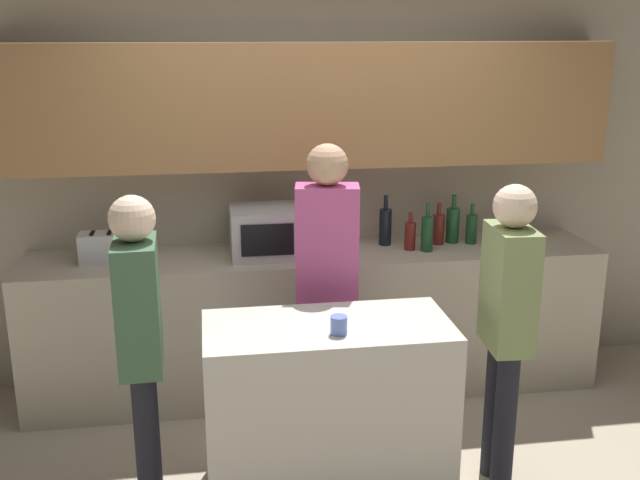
{
  "coord_description": "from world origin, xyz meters",
  "views": [
    {
      "loc": [
        -0.66,
        -3.04,
        2.29
      ],
      "look_at": [
        -0.11,
        0.5,
        1.26
      ],
      "focal_mm": 42.0,
      "sensor_mm": 36.0,
      "label": 1
    }
  ],
  "objects_px": {
    "person_left": "(140,333)",
    "microwave": "(273,231)",
    "potted_plant": "(513,214)",
    "bottle_3": "(438,228)",
    "bottle_0": "(385,226)",
    "bottle_1": "(410,235)",
    "cup_0": "(339,325)",
    "toaster": "(102,248)",
    "bottle_4": "(453,224)",
    "bottle_2": "(427,233)",
    "bottle_5": "(471,228)",
    "person_center": "(327,268)",
    "person_right": "(507,314)"
  },
  "relations": [
    {
      "from": "toaster",
      "to": "person_left",
      "type": "relative_size",
      "value": 0.16
    },
    {
      "from": "person_center",
      "to": "cup_0",
      "type": "bearing_deg",
      "value": 94.15
    },
    {
      "from": "person_left",
      "to": "person_right",
      "type": "height_order",
      "value": "person_left"
    },
    {
      "from": "bottle_0",
      "to": "person_center",
      "type": "xyz_separation_m",
      "value": [
        -0.5,
        -0.7,
        -0.03
      ]
    },
    {
      "from": "person_center",
      "to": "person_right",
      "type": "height_order",
      "value": "person_center"
    },
    {
      "from": "potted_plant",
      "to": "person_right",
      "type": "height_order",
      "value": "person_right"
    },
    {
      "from": "bottle_0",
      "to": "bottle_3",
      "type": "height_order",
      "value": "bottle_0"
    },
    {
      "from": "microwave",
      "to": "person_left",
      "type": "distance_m",
      "value": 1.38
    },
    {
      "from": "person_right",
      "to": "bottle_3",
      "type": "bearing_deg",
      "value": 1.74
    },
    {
      "from": "microwave",
      "to": "bottle_5",
      "type": "bearing_deg",
      "value": 2.33
    },
    {
      "from": "bottle_1",
      "to": "bottle_2",
      "type": "relative_size",
      "value": 0.8
    },
    {
      "from": "bottle_1",
      "to": "person_right",
      "type": "height_order",
      "value": "person_right"
    },
    {
      "from": "bottle_2",
      "to": "bottle_0",
      "type": "bearing_deg",
      "value": 141.49
    },
    {
      "from": "toaster",
      "to": "bottle_4",
      "type": "xyz_separation_m",
      "value": [
        2.21,
        0.09,
        0.03
      ]
    },
    {
      "from": "bottle_0",
      "to": "bottle_4",
      "type": "height_order",
      "value": "bottle_0"
    },
    {
      "from": "microwave",
      "to": "person_right",
      "type": "relative_size",
      "value": 0.33
    },
    {
      "from": "toaster",
      "to": "cup_0",
      "type": "height_order",
      "value": "toaster"
    },
    {
      "from": "bottle_0",
      "to": "bottle_1",
      "type": "bearing_deg",
      "value": -47.21
    },
    {
      "from": "bottle_2",
      "to": "bottle_3",
      "type": "xyz_separation_m",
      "value": [
        0.12,
        0.15,
        -0.01
      ]
    },
    {
      "from": "potted_plant",
      "to": "bottle_3",
      "type": "bearing_deg",
      "value": 170.96
    },
    {
      "from": "bottle_2",
      "to": "cup_0",
      "type": "xyz_separation_m",
      "value": [
        -0.78,
        -1.19,
        -0.09
      ]
    },
    {
      "from": "bottle_5",
      "to": "bottle_2",
      "type": "bearing_deg",
      "value": -159.8
    },
    {
      "from": "person_left",
      "to": "microwave",
      "type": "bearing_deg",
      "value": 146.37
    },
    {
      "from": "microwave",
      "to": "potted_plant",
      "type": "xyz_separation_m",
      "value": [
        1.55,
        0.0,
        0.05
      ]
    },
    {
      "from": "cup_0",
      "to": "bottle_2",
      "type": "bearing_deg",
      "value": 56.85
    },
    {
      "from": "bottle_1",
      "to": "potted_plant",
      "type": "bearing_deg",
      "value": 2.49
    },
    {
      "from": "toaster",
      "to": "cup_0",
      "type": "xyz_separation_m",
      "value": [
        1.21,
        -1.26,
        -0.06
      ]
    },
    {
      "from": "toaster",
      "to": "cup_0",
      "type": "distance_m",
      "value": 1.75
    },
    {
      "from": "bottle_1",
      "to": "person_left",
      "type": "bearing_deg",
      "value": -144.41
    },
    {
      "from": "bottle_1",
      "to": "bottle_2",
      "type": "xyz_separation_m",
      "value": [
        0.1,
        -0.04,
        0.02
      ]
    },
    {
      "from": "bottle_0",
      "to": "bottle_4",
      "type": "xyz_separation_m",
      "value": [
        0.45,
        -0.01,
        -0.0
      ]
    },
    {
      "from": "microwave",
      "to": "toaster",
      "type": "height_order",
      "value": "microwave"
    },
    {
      "from": "bottle_2",
      "to": "bottle_1",
      "type": "bearing_deg",
      "value": 156.86
    },
    {
      "from": "microwave",
      "to": "person_center",
      "type": "distance_m",
      "value": 0.64
    },
    {
      "from": "bottle_5",
      "to": "person_center",
      "type": "distance_m",
      "value": 1.24
    },
    {
      "from": "bottle_0",
      "to": "cup_0",
      "type": "relative_size",
      "value": 3.72
    },
    {
      "from": "microwave",
      "to": "bottle_3",
      "type": "height_order",
      "value": "microwave"
    },
    {
      "from": "bottle_2",
      "to": "person_center",
      "type": "bearing_deg",
      "value": -144.36
    },
    {
      "from": "potted_plant",
      "to": "person_left",
      "type": "xyz_separation_m",
      "value": [
        -2.27,
        -1.17,
        -0.19
      ]
    },
    {
      "from": "bottle_3",
      "to": "bottle_0",
      "type": "bearing_deg",
      "value": 174.53
    },
    {
      "from": "person_center",
      "to": "person_right",
      "type": "relative_size",
      "value": 1.08
    },
    {
      "from": "potted_plant",
      "to": "cup_0",
      "type": "distance_m",
      "value": 1.87
    },
    {
      "from": "potted_plant",
      "to": "bottle_5",
      "type": "relative_size",
      "value": 1.51
    },
    {
      "from": "toaster",
      "to": "potted_plant",
      "type": "bearing_deg",
      "value": -0.0
    },
    {
      "from": "cup_0",
      "to": "person_center",
      "type": "bearing_deg",
      "value": 85.32
    },
    {
      "from": "bottle_2",
      "to": "cup_0",
      "type": "relative_size",
      "value": 3.48
    },
    {
      "from": "cup_0",
      "to": "microwave",
      "type": "bearing_deg",
      "value": 98.42
    },
    {
      "from": "person_center",
      "to": "bottle_5",
      "type": "bearing_deg",
      "value": -139.93
    },
    {
      "from": "microwave",
      "to": "bottle_5",
      "type": "xyz_separation_m",
      "value": [
        1.3,
        0.05,
        -0.05
      ]
    },
    {
      "from": "person_left",
      "to": "bottle_3",
      "type": "bearing_deg",
      "value": 122.7
    }
  ]
}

